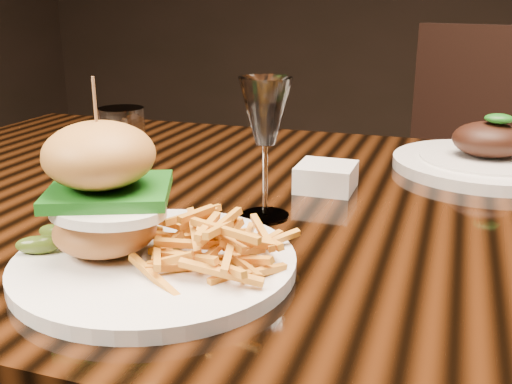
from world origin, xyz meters
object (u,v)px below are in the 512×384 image
(wine_glass, at_px, (265,117))
(chair_far, at_px, (466,185))
(dining_table, at_px, (341,257))
(far_dish, at_px, (486,159))
(burger_plate, at_px, (143,224))

(wine_glass, bearing_deg, chair_far, 74.93)
(dining_table, distance_m, far_dish, 0.32)
(wine_glass, height_order, chair_far, chair_far)
(dining_table, height_order, far_dish, far_dish)
(wine_glass, relative_size, far_dish, 0.60)
(wine_glass, xyz_separation_m, far_dish, (0.27, 0.33, -0.11))
(far_dish, relative_size, chair_far, 0.31)
(wine_glass, bearing_deg, far_dish, 50.38)
(dining_table, relative_size, far_dish, 5.44)
(dining_table, xyz_separation_m, far_dish, (0.18, 0.25, 0.09))
(chair_far, bearing_deg, wine_glass, -80.46)
(burger_plate, bearing_deg, chair_far, 63.30)
(far_dish, distance_m, chair_far, 0.68)
(dining_table, bearing_deg, burger_plate, -120.16)
(dining_table, bearing_deg, wine_glass, -136.80)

